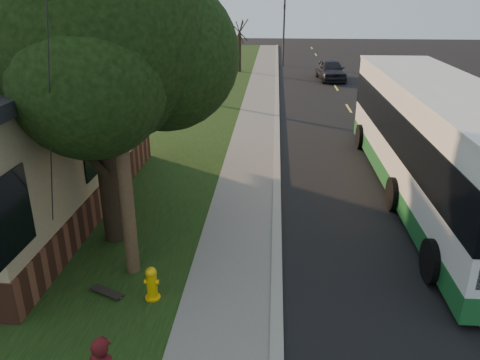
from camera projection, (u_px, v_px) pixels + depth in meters
name	position (u px, v px, depth m)	size (l,w,h in m)	color
ground	(277.00, 306.00, 9.68)	(120.00, 120.00, 0.00)	black
road	(377.00, 155.00, 18.66)	(8.00, 80.00, 0.01)	black
curb	(277.00, 151.00, 18.91)	(0.25, 80.00, 0.12)	gray
sidewalk	(252.00, 151.00, 18.98)	(2.00, 80.00, 0.08)	slate
grass_verge	(167.00, 149.00, 19.22)	(5.00, 80.00, 0.07)	black
fire_hydrant	(152.00, 283.00, 9.70)	(0.32, 0.32, 0.74)	#EDB60C
utility_pole	(114.00, 70.00, 9.09)	(2.86, 3.21, 9.07)	#473321
leafy_tree	(97.00, 34.00, 10.48)	(6.30, 6.00, 7.80)	black
bare_tree_near	(214.00, 68.00, 25.76)	(1.38, 1.21, 4.31)	black
bare_tree_far	(240.00, 47.00, 36.88)	(1.38, 1.21, 4.03)	black
traffic_signal	(284.00, 28.00, 39.90)	(0.18, 0.22, 5.50)	#2D2D30
transit_bus	(438.00, 139.00, 14.17)	(3.04, 13.15, 3.55)	silver
skateboard_spare	(107.00, 292.00, 9.93)	(0.83, 0.53, 0.08)	black
distant_car	(331.00, 70.00, 34.17)	(1.77, 4.39, 1.50)	black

